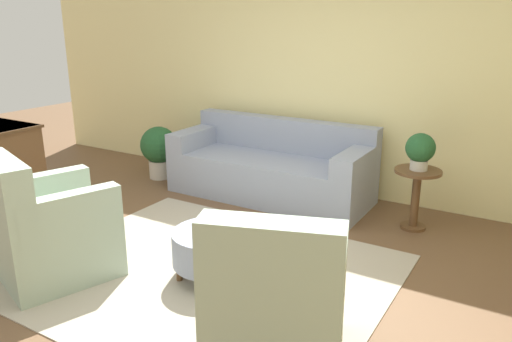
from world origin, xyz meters
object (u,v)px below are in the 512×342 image
(ottoman_table, at_px, (213,247))
(potted_plant_floor, at_px, (159,149))
(armchair_right, at_px, (277,306))
(side_table, at_px, (416,190))
(armchair_left, at_px, (48,231))
(potted_plant_on_side_table, at_px, (420,150))
(couch, at_px, (271,169))

(ottoman_table, height_order, potted_plant_floor, potted_plant_floor)
(armchair_right, bearing_deg, side_table, 85.71)
(armchair_left, height_order, ottoman_table, armchair_left)
(armchair_right, relative_size, potted_plant_on_side_table, 2.88)
(couch, height_order, potted_plant_on_side_table, potted_plant_on_side_table)
(armchair_right, height_order, ottoman_table, armchair_right)
(armchair_left, height_order, armchair_right, same)
(ottoman_table, bearing_deg, potted_plant_floor, 140.10)
(armchair_right, bearing_deg, couch, 119.95)
(armchair_right, height_order, side_table, armchair_right)
(ottoman_table, height_order, side_table, side_table)
(armchair_left, bearing_deg, ottoman_table, 30.65)
(armchair_left, bearing_deg, potted_plant_on_side_table, 47.88)
(side_table, distance_m, potted_plant_floor, 3.22)
(side_table, distance_m, potted_plant_on_side_table, 0.40)
(armchair_left, relative_size, potted_plant_floor, 1.52)
(side_table, bearing_deg, potted_plant_floor, -179.39)
(armchair_right, relative_size, potted_plant_floor, 1.52)
(couch, height_order, potted_plant_floor, couch)
(couch, distance_m, side_table, 1.66)
(couch, relative_size, armchair_right, 2.25)
(potted_plant_on_side_table, bearing_deg, armchair_right, -94.29)
(couch, xyz_separation_m, ottoman_table, (0.54, -1.90, -0.06))
(armchair_right, height_order, potted_plant_on_side_table, armchair_right)
(ottoman_table, xyz_separation_m, side_table, (1.11, 1.80, 0.14))
(side_table, bearing_deg, couch, 176.46)
(couch, bearing_deg, potted_plant_on_side_table, -3.54)
(couch, height_order, side_table, couch)
(ottoman_table, relative_size, potted_plant_on_side_table, 1.82)
(couch, height_order, ottoman_table, couch)
(armchair_right, height_order, potted_plant_floor, armchair_right)
(armchair_right, bearing_deg, potted_plant_on_side_table, 85.71)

